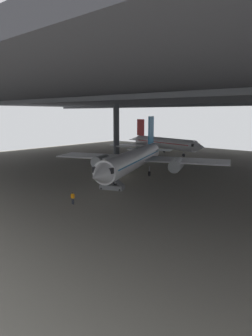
{
  "coord_description": "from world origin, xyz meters",
  "views": [
    {
      "loc": [
        35.19,
        -41.36,
        11.56
      ],
      "look_at": [
        2.3,
        -3.44,
        2.49
      ],
      "focal_mm": 32.27,
      "sensor_mm": 36.0,
      "label": 1
    }
  ],
  "objects_px": {
    "baggage_tug": "(118,165)",
    "crew_worker_by_stairs": "(113,178)",
    "crew_worker_near_nose": "(73,197)",
    "airplane_distant": "(163,143)",
    "airplane_main": "(134,159)",
    "boarding_stairs": "(112,185)"
  },
  "relations": [
    {
      "from": "baggage_tug",
      "to": "crew_worker_by_stairs",
      "type": "bearing_deg",
      "value": -50.79
    },
    {
      "from": "crew_worker_near_nose",
      "to": "airplane_distant",
      "type": "distance_m",
      "value": 53.47
    },
    {
      "from": "airplane_main",
      "to": "baggage_tug",
      "type": "height_order",
      "value": "airplane_main"
    },
    {
      "from": "baggage_tug",
      "to": "airplane_distant",
      "type": "bearing_deg",
      "value": 103.32
    },
    {
      "from": "airplane_main",
      "to": "crew_worker_by_stairs",
      "type": "relative_size",
      "value": 19.78
    },
    {
      "from": "airplane_main",
      "to": "crew_worker_by_stairs",
      "type": "height_order",
      "value": "airplane_main"
    },
    {
      "from": "boarding_stairs",
      "to": "baggage_tug",
      "type": "distance_m",
      "value": 18.81
    },
    {
      "from": "airplane_main",
      "to": "airplane_distant",
      "type": "height_order",
      "value": "airplane_main"
    },
    {
      "from": "airplane_distant",
      "to": "crew_worker_by_stairs",
      "type": "bearing_deg",
      "value": -67.28
    },
    {
      "from": "airplane_distant",
      "to": "boarding_stairs",
      "type": "bearing_deg",
      "value": -66.06
    },
    {
      "from": "crew_worker_by_stairs",
      "to": "baggage_tug",
      "type": "distance_m",
      "value": 15.37
    },
    {
      "from": "baggage_tug",
      "to": "boarding_stairs",
      "type": "bearing_deg",
      "value": -50.89
    },
    {
      "from": "airplane_distant",
      "to": "crew_worker_near_nose",
      "type": "bearing_deg",
      "value": -68.33
    },
    {
      "from": "crew_worker_near_nose",
      "to": "baggage_tug",
      "type": "relative_size",
      "value": 0.66
    },
    {
      "from": "airplane_main",
      "to": "baggage_tug",
      "type": "relative_size",
      "value": 13.68
    },
    {
      "from": "crew_worker_by_stairs",
      "to": "airplane_distant",
      "type": "bearing_deg",
      "value": 112.72
    },
    {
      "from": "boarding_stairs",
      "to": "crew_worker_near_nose",
      "type": "distance_m",
      "value": 9.22
    },
    {
      "from": "boarding_stairs",
      "to": "baggage_tug",
      "type": "xyz_separation_m",
      "value": [
        -11.86,
        14.59,
        -0.2
      ]
    },
    {
      "from": "crew_worker_near_nose",
      "to": "airplane_distant",
      "type": "xyz_separation_m",
      "value": [
        -19.72,
        49.65,
        2.22
      ]
    },
    {
      "from": "airplane_main",
      "to": "boarding_stairs",
      "type": "height_order",
      "value": "airplane_main"
    },
    {
      "from": "baggage_tug",
      "to": "airplane_main",
      "type": "bearing_deg",
      "value": -31.48
    },
    {
      "from": "crew_worker_near_nose",
      "to": "boarding_stairs",
      "type": "bearing_deg",
      "value": 100.68
    }
  ]
}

